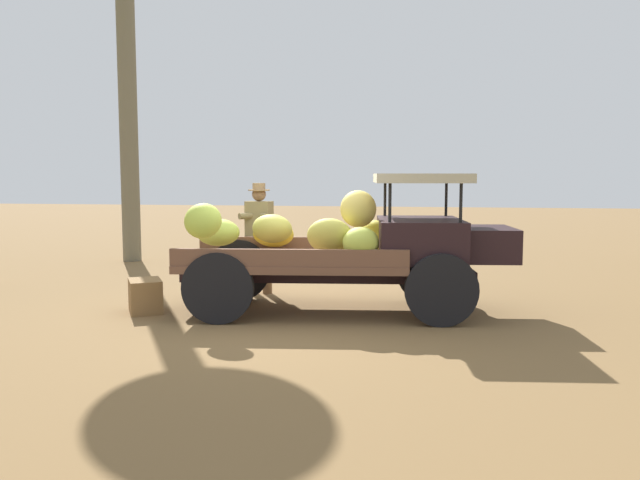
# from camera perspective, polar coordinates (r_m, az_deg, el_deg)

# --- Properties ---
(ground_plane) EXTENTS (60.00, 60.00, 0.00)m
(ground_plane) POSITION_cam_1_polar(r_m,az_deg,el_deg) (8.78, -2.45, -6.62)
(ground_plane) COLOR brown
(truck) EXTENTS (4.58, 2.16, 1.90)m
(truck) POSITION_cam_1_polar(r_m,az_deg,el_deg) (8.85, 3.40, -0.49)
(truck) COLOR black
(truck) RESTS_ON ground
(farmer) EXTENTS (0.52, 0.48, 1.75)m
(farmer) POSITION_cam_1_polar(r_m,az_deg,el_deg) (10.29, -5.37, 0.79)
(farmer) COLOR olive
(farmer) RESTS_ON ground
(wooden_crate) EXTENTS (0.64, 0.69, 0.45)m
(wooden_crate) POSITION_cam_1_polar(r_m,az_deg,el_deg) (9.25, -15.09, -4.76)
(wooden_crate) COLOR olive
(wooden_crate) RESTS_ON ground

